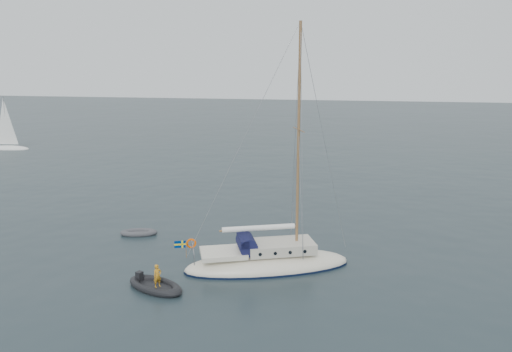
# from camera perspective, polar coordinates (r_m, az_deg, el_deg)

# --- Properties ---
(ground) EXTENTS (300.00, 300.00, 0.00)m
(ground) POSITION_cam_1_polar(r_m,az_deg,el_deg) (30.12, 2.25, -9.34)
(ground) COLOR black
(ground) RESTS_ON ground
(sailboat) EXTENTS (9.89, 2.96, 14.09)m
(sailboat) POSITION_cam_1_polar(r_m,az_deg,el_deg) (28.31, 1.35, -8.46)
(sailboat) COLOR #EEE5CE
(sailboat) RESTS_ON ground
(dinghy) EXTENTS (2.48, 1.12, 0.36)m
(dinghy) POSITION_cam_1_polar(r_m,az_deg,el_deg) (34.93, -13.25, -6.31)
(dinghy) COLOR #434448
(dinghy) RESTS_ON ground
(rib) EXTENTS (3.43, 1.56, 1.38)m
(rib) POSITION_cam_1_polar(r_m,az_deg,el_deg) (26.59, -11.45, -12.12)
(rib) COLOR black
(rib) RESTS_ON ground
(distant_yacht_a) EXTENTS (5.90, 3.15, 7.82)m
(distant_yacht_a) POSITION_cam_1_polar(r_m,az_deg,el_deg) (77.11, -26.68, 5.20)
(distant_yacht_a) COLOR white
(distant_yacht_a) RESTS_ON ground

